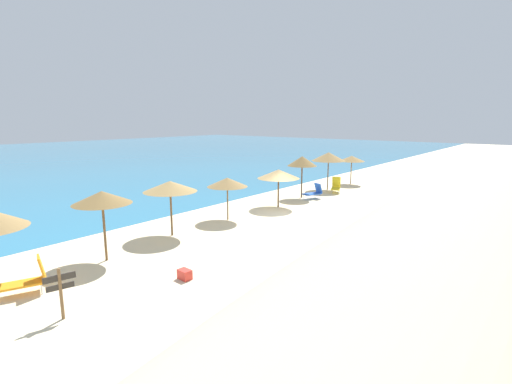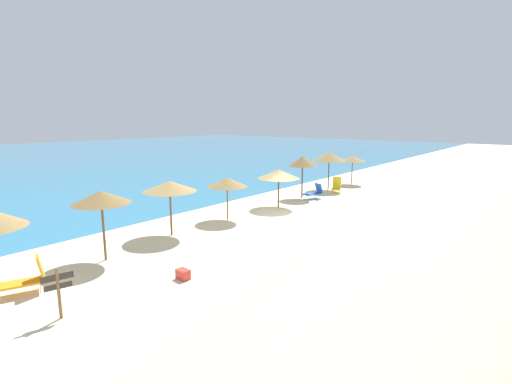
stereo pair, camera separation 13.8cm
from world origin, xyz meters
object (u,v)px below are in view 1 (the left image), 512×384
object	(u,v)px
beach_umbrella_1	(102,198)
beach_umbrella_6	(329,157)
beach_umbrella_7	(352,159)
lounge_chair_2	(27,279)
lounge_chair_1	(336,186)
beach_umbrella_4	(279,174)
beach_umbrella_3	(227,182)
beach_umbrella_2	(170,186)
wooden_signpost	(60,289)
lounge_chair_0	(314,192)
cooler_box	(185,274)
beach_umbrella_5	(302,161)

from	to	relation	value
beach_umbrella_1	beach_umbrella_6	xyz separation A→B (m)	(19.40, 0.58, 0.08)
beach_umbrella_7	lounge_chair_2	distance (m)	26.34
lounge_chair_1	beach_umbrella_4	bearing A→B (deg)	62.51
beach_umbrella_3	lounge_chair_1	bearing A→B (deg)	-5.06
beach_umbrella_2	wooden_signpost	bearing A→B (deg)	-151.25
beach_umbrella_2	beach_umbrella_3	bearing A→B (deg)	-1.69
beach_umbrella_6	lounge_chair_0	xyz separation A→B (m)	(-3.76, -0.94, -2.16)
beach_umbrella_1	lounge_chair_0	xyz separation A→B (m)	(15.64, -0.35, -2.08)
beach_umbrella_2	beach_umbrella_4	world-z (taller)	beach_umbrella_2
cooler_box	lounge_chair_2	bearing A→B (deg)	142.11
beach_umbrella_2	lounge_chair_2	distance (m)	7.35
beach_umbrella_1	lounge_chair_1	world-z (taller)	beach_umbrella_1
beach_umbrella_2	beach_umbrella_5	distance (m)	11.60
beach_umbrella_1	wooden_signpost	xyz separation A→B (m)	(-3.22, -3.24, -1.64)
beach_umbrella_7	lounge_chair_2	bearing A→B (deg)	-177.62
lounge_chair_2	cooler_box	distance (m)	4.98
beach_umbrella_3	beach_umbrella_1	bearing A→B (deg)	-176.36
beach_umbrella_1	lounge_chair_0	bearing A→B (deg)	-1.29
beach_umbrella_1	beach_umbrella_4	distance (m)	11.89
beach_umbrella_3	lounge_chair_1	world-z (taller)	beach_umbrella_3
beach_umbrella_4	cooler_box	distance (m)	11.98
beach_umbrella_4	wooden_signpost	world-z (taller)	beach_umbrella_4
beach_umbrella_7	lounge_chair_1	distance (m)	4.76
beach_umbrella_3	beach_umbrella_5	bearing A→B (deg)	0.17
lounge_chair_1	wooden_signpost	size ratio (longest dim) A/B	1.04
lounge_chair_2	wooden_signpost	xyz separation A→B (m)	(-0.03, -2.46, 0.40)
lounge_chair_1	wooden_signpost	world-z (taller)	wooden_signpost
beach_umbrella_3	beach_umbrella_5	distance (m)	7.78
beach_umbrella_1	lounge_chair_1	distance (m)	18.83
beach_umbrella_6	lounge_chair_2	bearing A→B (deg)	-176.55
beach_umbrella_5	lounge_chair_0	bearing A→B (deg)	-73.23
beach_umbrella_1	beach_umbrella_6	size ratio (longest dim) A/B	0.95
beach_umbrella_2	beach_umbrella_3	xyz separation A→B (m)	(3.84, -0.11, -0.29)
lounge_chair_2	beach_umbrella_4	bearing A→B (deg)	-65.72
beach_umbrella_4	beach_umbrella_1	bearing A→B (deg)	-179.68
beach_umbrella_5	lounge_chair_1	world-z (taller)	beach_umbrella_5
beach_umbrella_1	cooler_box	xyz separation A→B (m)	(0.73, -3.83, -2.37)
lounge_chair_0	beach_umbrella_4	bearing A→B (deg)	105.01
beach_umbrella_6	cooler_box	size ratio (longest dim) A/B	6.20
beach_umbrella_5	beach_umbrella_7	distance (m)	7.71
beach_umbrella_5	lounge_chair_1	bearing A→B (deg)	-16.81
beach_umbrella_1	beach_umbrella_7	xyz separation A→B (m)	(23.08, 0.31, -0.36)
lounge_chair_1	wooden_signpost	xyz separation A→B (m)	(-21.92, -2.74, 0.43)
lounge_chair_1	cooler_box	distance (m)	18.29
beach_umbrella_7	lounge_chair_0	bearing A→B (deg)	-174.90
beach_umbrella_5	cooler_box	size ratio (longest dim) A/B	6.20
beach_umbrella_5	cooler_box	xyz separation A→B (m)	(-14.65, -4.34, -2.44)
beach_umbrella_3	beach_umbrella_5	world-z (taller)	beach_umbrella_5
beach_umbrella_5	lounge_chair_0	world-z (taller)	beach_umbrella_5
beach_umbrella_1	cooler_box	size ratio (longest dim) A/B	5.87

